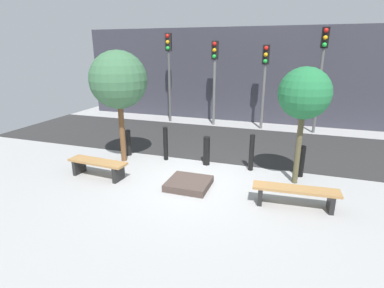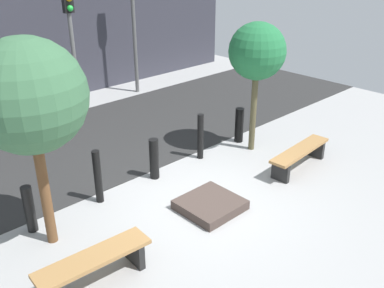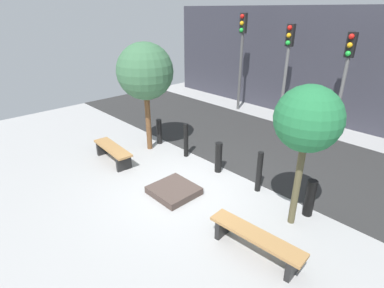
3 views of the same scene
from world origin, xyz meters
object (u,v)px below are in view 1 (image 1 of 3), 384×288
at_px(planter_bed, 189,184).
at_px(traffic_light_west, 169,62).
at_px(tree_behind_right_bench, 304,94).
at_px(traffic_light_mid_east, 265,72).
at_px(traffic_light_mid_west, 214,68).
at_px(bollard_far_left, 128,143).
at_px(bollard_center, 207,151).
at_px(bench_right, 295,193).
at_px(traffic_light_east, 322,63).
at_px(tree_behind_left_bench, 118,80).
at_px(bollard_far_right, 300,161).
at_px(bollard_right, 252,153).
at_px(bollard_left, 166,144).
at_px(bench_left, 98,165).

relative_size(planter_bed, traffic_light_west, 0.26).
bearing_deg(tree_behind_right_bench, traffic_light_mid_east, 105.18).
bearing_deg(traffic_light_mid_west, traffic_light_west, 179.98).
bearing_deg(bollard_far_left, tree_behind_right_bench, -5.40).
height_order(bollard_center, traffic_light_west, traffic_light_west).
distance_m(bench_right, traffic_light_east, 7.27).
xyz_separation_m(tree_behind_left_bench, bollard_far_right, (5.24, 0.50, -2.06)).
bearing_deg(traffic_light_east, bollard_right, -111.22).
distance_m(tree_behind_right_bench, bollard_left, 4.33).
height_order(bench_left, bollard_center, bollard_center).
bearing_deg(bollard_far_left, bollard_center, 0.00).
relative_size(bollard_left, traffic_light_east, 0.25).
bearing_deg(traffic_light_mid_east, bollard_far_left, -127.25).
bearing_deg(bench_right, traffic_light_west, 126.83).
xyz_separation_m(tree_behind_left_bench, bollard_right, (3.91, 0.50, -1.96)).
height_order(planter_bed, traffic_light_mid_east, traffic_light_mid_east).
height_order(bollard_far_left, bollard_left, bollard_left).
bearing_deg(bollard_left, tree_behind_right_bench, -7.24).
bearing_deg(traffic_light_mid_west, bollard_far_left, -107.81).
xyz_separation_m(bollard_far_left, traffic_light_east, (5.94, 4.95, 2.42)).
bearing_deg(traffic_light_mid_east, bollard_left, -116.11).
distance_m(tree_behind_left_bench, bollard_right, 4.40).
relative_size(bollard_center, traffic_light_mid_west, 0.24).
relative_size(bollard_right, traffic_light_west, 0.26).
bearing_deg(planter_bed, traffic_light_east, 63.64).
xyz_separation_m(planter_bed, tree_behind_right_bench, (2.57, 1.13, 2.24)).
distance_m(tree_behind_left_bench, bollard_left, 2.37).
bearing_deg(bench_right, traffic_light_mid_east, 98.45).
bearing_deg(bench_right, traffic_light_east, 80.29).
bearing_deg(planter_bed, bollard_right, 50.61).
distance_m(bollard_right, traffic_light_east, 5.80).
distance_m(tree_behind_right_bench, bollard_right, 2.23).
bearing_deg(bench_right, bench_left, 176.16).
bearing_deg(bollard_far_left, bench_left, -86.48).
bearing_deg(bollard_right, bollard_far_left, 180.00).
xyz_separation_m(bollard_far_left, traffic_light_mid_east, (3.77, 4.95, 2.02)).
bearing_deg(tree_behind_right_bench, traffic_light_east, 82.71).
relative_size(traffic_light_west, traffic_light_mid_east, 1.15).
height_order(bollard_center, traffic_light_mid_west, traffic_light_mid_west).
xyz_separation_m(tree_behind_right_bench, traffic_light_mid_west, (-3.65, 5.45, 0.23)).
relative_size(tree_behind_left_bench, bollard_far_left, 3.93).
height_order(bollard_right, traffic_light_mid_west, traffic_light_mid_west).
xyz_separation_m(bollard_right, bollard_far_right, (1.34, 0.00, -0.10)).
distance_m(tree_behind_right_bench, traffic_light_mid_west, 6.56).
distance_m(bollard_far_left, bollard_center, 2.68).
relative_size(planter_bed, bollard_far_right, 1.22).
bearing_deg(bollard_right, tree_behind_left_bench, -172.76).
bearing_deg(bollard_far_right, bollard_center, 180.00).
bearing_deg(traffic_light_east, tree_behind_left_bench, -136.93).
relative_size(bench_left, bollard_far_left, 2.01).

